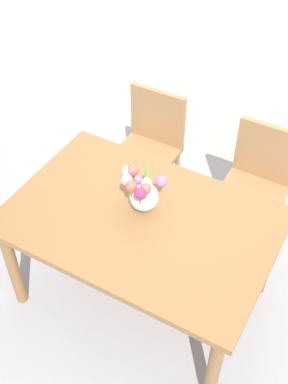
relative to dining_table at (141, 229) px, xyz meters
name	(u,v)px	position (x,y,z in m)	size (l,w,h in m)	color
ground_plane	(142,294)	(0.00, 0.00, -0.65)	(12.00, 12.00, 0.00)	#939399
dining_table	(141,229)	(0.00, 0.00, 0.00)	(1.47, 0.99, 0.74)	olive
chair_left	(150,143)	(-0.40, 0.83, -0.13)	(0.42, 0.42, 0.90)	#9E7047
chair_right	(257,181)	(0.40, 0.83, -0.13)	(0.42, 0.42, 0.90)	#9E7047
flower_vase	(142,192)	(-0.03, 0.07, 0.22)	(0.26, 0.25, 0.25)	silver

